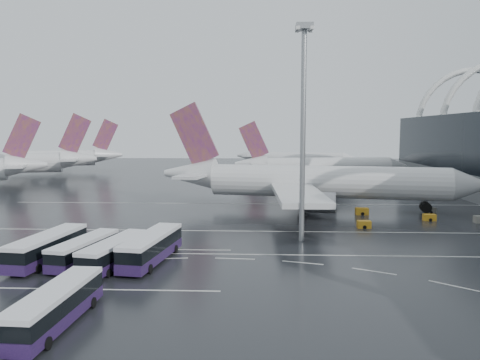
{
  "coord_description": "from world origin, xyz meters",
  "views": [
    {
      "loc": [
        -6.14,
        -60.69,
        15.79
      ],
      "look_at": [
        -9.75,
        22.88,
        7.0
      ],
      "focal_mm": 35.0,
      "sensor_mm": 36.0,
      "label": 1
    }
  ],
  "objects_px": {
    "airliner_gate_c": "(293,159)",
    "bus_row_near_b": "(84,250)",
    "jet_remote_mid": "(20,163)",
    "bus_row_near_d": "(151,247)",
    "airliner_gate_b": "(319,167)",
    "gse_cart_belly_e": "(362,211)",
    "bus_row_far_c": "(56,306)",
    "gse_cart_belly_a": "(429,217)",
    "gse_cart_belly_b": "(430,210)",
    "bus_row_near_c": "(115,252)",
    "airliner_main": "(310,182)",
    "jet_remote_far": "(62,158)",
    "bus_row_near_a": "(48,247)",
    "gse_cart_belly_c": "(364,224)",
    "floodlight_mast": "(303,107)"
  },
  "relations": [
    {
      "from": "airliner_gate_c",
      "to": "bus_row_near_b",
      "type": "bearing_deg",
      "value": -90.3
    },
    {
      "from": "jet_remote_mid",
      "to": "bus_row_near_d",
      "type": "xyz_separation_m",
      "value": [
        63.93,
        -91.63,
        -3.69
      ]
    },
    {
      "from": "airliner_gate_b",
      "to": "bus_row_near_b",
      "type": "bearing_deg",
      "value": -121.71
    },
    {
      "from": "bus_row_near_d",
      "to": "gse_cart_belly_e",
      "type": "relative_size",
      "value": 6.04
    },
    {
      "from": "airliner_gate_c",
      "to": "bus_row_far_c",
      "type": "relative_size",
      "value": 3.86
    },
    {
      "from": "bus_row_near_d",
      "to": "gse_cart_belly_a",
      "type": "bearing_deg",
      "value": -48.67
    },
    {
      "from": "bus_row_near_d",
      "to": "airliner_gate_b",
      "type": "bearing_deg",
      "value": -11.03
    },
    {
      "from": "jet_remote_mid",
      "to": "gse_cart_belly_b",
      "type": "xyz_separation_m",
      "value": [
        109.99,
        -55.56,
        -5.05
      ]
    },
    {
      "from": "airliner_gate_c",
      "to": "bus_row_near_c",
      "type": "distance_m",
      "value": 143.3
    },
    {
      "from": "airliner_main",
      "to": "airliner_gate_b",
      "type": "distance_m",
      "value": 51.02
    },
    {
      "from": "airliner_gate_c",
      "to": "jet_remote_far",
      "type": "bearing_deg",
      "value": -156.48
    },
    {
      "from": "jet_remote_far",
      "to": "bus_row_near_a",
      "type": "relative_size",
      "value": 3.32
    },
    {
      "from": "bus_row_near_d",
      "to": "bus_row_far_c",
      "type": "height_order",
      "value": "bus_row_near_d"
    },
    {
      "from": "gse_cart_belly_b",
      "to": "gse_cart_belly_c",
      "type": "relative_size",
      "value": 0.88
    },
    {
      "from": "airliner_gate_c",
      "to": "bus_row_near_a",
      "type": "distance_m",
      "value": 143.98
    },
    {
      "from": "jet_remote_mid",
      "to": "gse_cart_belly_e",
      "type": "height_order",
      "value": "jet_remote_mid"
    },
    {
      "from": "jet_remote_mid",
      "to": "bus_row_far_c",
      "type": "height_order",
      "value": "jet_remote_mid"
    },
    {
      "from": "gse_cart_belly_a",
      "to": "gse_cart_belly_c",
      "type": "distance_m",
      "value": 14.61
    },
    {
      "from": "airliner_gate_b",
      "to": "bus_row_near_b",
      "type": "height_order",
      "value": "airliner_gate_b"
    },
    {
      "from": "bus_row_near_b",
      "to": "gse_cart_belly_b",
      "type": "bearing_deg",
      "value": -44.69
    },
    {
      "from": "bus_row_near_c",
      "to": "bus_row_near_d",
      "type": "distance_m",
      "value": 4.32
    },
    {
      "from": "bus_row_near_b",
      "to": "jet_remote_mid",
      "type": "bearing_deg",
      "value": 42.3
    },
    {
      "from": "airliner_main",
      "to": "bus_row_near_a",
      "type": "xyz_separation_m",
      "value": [
        -35.74,
        -39.82,
        -3.6
      ]
    },
    {
      "from": "jet_remote_mid",
      "to": "bus_row_far_c",
      "type": "bearing_deg",
      "value": 105.16
    },
    {
      "from": "jet_remote_mid",
      "to": "jet_remote_far",
      "type": "height_order",
      "value": "jet_remote_mid"
    },
    {
      "from": "gse_cart_belly_e",
      "to": "bus_row_near_a",
      "type": "bearing_deg",
      "value": -142.83
    },
    {
      "from": "bus_row_near_c",
      "to": "bus_row_near_d",
      "type": "bearing_deg",
      "value": -51.91
    },
    {
      "from": "jet_remote_mid",
      "to": "bus_row_near_d",
      "type": "relative_size",
      "value": 3.46
    },
    {
      "from": "airliner_gate_c",
      "to": "floodlight_mast",
      "type": "xyz_separation_m",
      "value": [
        -7.58,
        -126.07,
        14.76
      ]
    },
    {
      "from": "airliner_main",
      "to": "bus_row_near_b",
      "type": "xyz_separation_m",
      "value": [
        -31.16,
        -40.04,
        -3.84
      ]
    },
    {
      "from": "gse_cart_belly_c",
      "to": "gse_cart_belly_e",
      "type": "distance_m",
      "value": 12.49
    },
    {
      "from": "gse_cart_belly_a",
      "to": "gse_cart_belly_e",
      "type": "xyz_separation_m",
      "value": [
        -10.64,
        5.49,
        0.07
      ]
    },
    {
      "from": "airliner_main",
      "to": "jet_remote_mid",
      "type": "bearing_deg",
      "value": 159.01
    },
    {
      "from": "airliner_main",
      "to": "jet_remote_far",
      "type": "bearing_deg",
      "value": 146.16
    },
    {
      "from": "airliner_gate_b",
      "to": "bus_row_near_b",
      "type": "relative_size",
      "value": 4.39
    },
    {
      "from": "jet_remote_far",
      "to": "floodlight_mast",
      "type": "xyz_separation_m",
      "value": [
        82.52,
        -110.52,
        13.88
      ]
    },
    {
      "from": "gse_cart_belly_e",
      "to": "bus_row_near_d",
      "type": "bearing_deg",
      "value": -133.95
    },
    {
      "from": "jet_remote_mid",
      "to": "bus_row_near_d",
      "type": "distance_m",
      "value": 111.78
    },
    {
      "from": "jet_remote_far",
      "to": "airliner_main",
      "type": "bearing_deg",
      "value": 118.28
    },
    {
      "from": "airliner_gate_c",
      "to": "floodlight_mast",
      "type": "bearing_deg",
      "value": -79.71
    },
    {
      "from": "airliner_gate_b",
      "to": "floodlight_mast",
      "type": "bearing_deg",
      "value": -107.14
    },
    {
      "from": "bus_row_near_c",
      "to": "gse_cart_belly_b",
      "type": "bearing_deg",
      "value": -41.52
    },
    {
      "from": "floodlight_mast",
      "to": "gse_cart_belly_e",
      "type": "height_order",
      "value": "floodlight_mast"
    },
    {
      "from": "airliner_gate_c",
      "to": "floodlight_mast",
      "type": "height_order",
      "value": "floodlight_mast"
    },
    {
      "from": "bus_row_near_b",
      "to": "gse_cart_belly_a",
      "type": "distance_m",
      "value": 58.59
    },
    {
      "from": "airliner_main",
      "to": "airliner_gate_c",
      "type": "bearing_deg",
      "value": 97.96
    },
    {
      "from": "bus_row_near_c",
      "to": "gse_cart_belly_b",
      "type": "relative_size",
      "value": 6.8
    },
    {
      "from": "jet_remote_mid",
      "to": "jet_remote_far",
      "type": "relative_size",
      "value": 1.06
    },
    {
      "from": "jet_remote_mid",
      "to": "gse_cart_belly_c",
      "type": "distance_m",
      "value": 117.51
    },
    {
      "from": "airliner_main",
      "to": "bus_row_near_a",
      "type": "relative_size",
      "value": 4.58
    }
  ]
}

